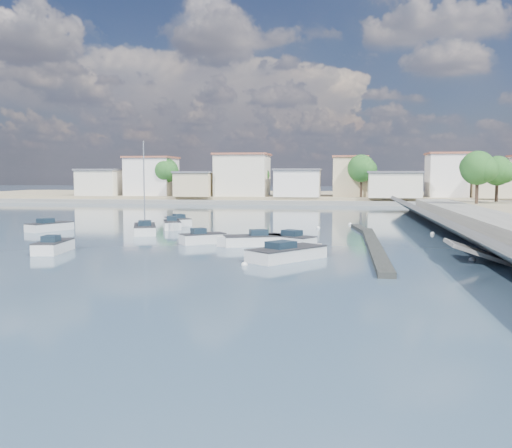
{
  "coord_description": "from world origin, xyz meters",
  "views": [
    {
      "loc": [
        4.52,
        -34.24,
        5.67
      ],
      "look_at": [
        -2.78,
        14.0,
        1.4
      ],
      "focal_mm": 40.0,
      "sensor_mm": 36.0,
      "label": 1
    }
  ],
  "objects": [
    {
      "name": "mooring_buoys",
      "position": [
        5.29,
        16.14,
        0.05
      ],
      "size": [
        14.83,
        30.52,
        0.41
      ],
      "color": "white",
      "rests_on": "ground"
    },
    {
      "name": "motorboat_e",
      "position": [
        -24.41,
        19.2,
        0.38
      ],
      "size": [
        3.57,
        5.12,
        1.48
      ],
      "color": "silver",
      "rests_on": "ground"
    },
    {
      "name": "far_shore_land",
      "position": [
        0.0,
        92.0,
        0.7
      ],
      "size": [
        160.0,
        40.0,
        1.4
      ],
      "primitive_type": "cube",
      "color": "gray",
      "rests_on": "ground"
    },
    {
      "name": "far_town",
      "position": [
        10.71,
        76.92,
        4.93
      ],
      "size": [
        113.01,
        12.8,
        8.35
      ],
      "color": "#ECE1C6",
      "rests_on": "far_shore_land"
    },
    {
      "name": "motorboat_c",
      "position": [
        0.06,
        10.77,
        0.38
      ],
      "size": [
        4.81,
        4.1,
        1.48
      ],
      "color": "silver",
      "rests_on": "ground"
    },
    {
      "name": "motorboat_f",
      "position": [
        -13.72,
        27.23,
        0.38
      ],
      "size": [
        4.02,
        4.69,
        1.48
      ],
      "color": "silver",
      "rests_on": "ground"
    },
    {
      "name": "shore_trees",
      "position": [
        8.34,
        68.11,
        6.22
      ],
      "size": [
        74.56,
        38.32,
        7.92
      ],
      "color": "#38281E",
      "rests_on": "ground"
    },
    {
      "name": "far_shore_quay",
      "position": [
        0.0,
        71.0,
        0.4
      ],
      "size": [
        160.0,
        2.5,
        0.8
      ],
      "primitive_type": "cube",
      "color": "slate",
      "rests_on": "ground"
    },
    {
      "name": "motorboat_g",
      "position": [
        -12.91,
        22.69,
        0.38
      ],
      "size": [
        3.05,
        4.84,
        1.48
      ],
      "color": "silver",
      "rests_on": "ground"
    },
    {
      "name": "ground",
      "position": [
        0.0,
        40.0,
        0.0
      ],
      "size": [
        400.0,
        400.0,
        0.0
      ],
      "primitive_type": "plane",
      "color": "#293C53",
      "rests_on": "ground"
    },
    {
      "name": "motorboat_h",
      "position": [
        1.13,
        3.39,
        0.38
      ],
      "size": [
        5.26,
        5.84,
        1.48
      ],
      "color": "silver",
      "rests_on": "ground"
    },
    {
      "name": "breakwater",
      "position": [
        6.9,
        12.69,
        0.17
      ],
      "size": [
        2.0,
        31.02,
        0.35
      ],
      "color": "black",
      "rests_on": "ground"
    },
    {
      "name": "motorboat_b",
      "position": [
        -6.59,
        11.14,
        0.38
      ],
      "size": [
        3.81,
        3.39,
        1.48
      ],
      "color": "silver",
      "rests_on": "ground"
    },
    {
      "name": "motorboat_a",
      "position": [
        -16.25,
        4.48,
        0.38
      ],
      "size": [
        2.17,
        4.83,
        1.48
      ],
      "color": "silver",
      "rests_on": "ground"
    },
    {
      "name": "sailboat",
      "position": [
        -14.27,
        18.21,
        0.41
      ],
      "size": [
        3.88,
        6.46,
        9.0
      ],
      "color": "silver",
      "rests_on": "ground"
    },
    {
      "name": "motorboat_d",
      "position": [
        -2.69,
        10.1,
        0.38
      ],
      "size": [
        5.2,
        3.29,
        1.48
      ],
      "color": "silver",
      "rests_on": "ground"
    }
  ]
}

